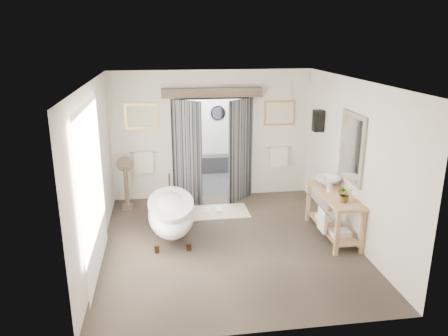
{
  "coord_description": "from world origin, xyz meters",
  "views": [
    {
      "loc": [
        -1.11,
        -7.08,
        3.64
      ],
      "look_at": [
        0.0,
        0.6,
        1.25
      ],
      "focal_mm": 35.0,
      "sensor_mm": 36.0,
      "label": 1
    }
  ],
  "objects_px": {
    "clawfoot_tub": "(171,213)",
    "vanity": "(333,211)",
    "basin": "(327,182)",
    "rug": "(220,212)"
  },
  "relations": [
    {
      "from": "clawfoot_tub",
      "to": "vanity",
      "type": "distance_m",
      "value": 3.0
    },
    {
      "from": "basin",
      "to": "clawfoot_tub",
      "type": "bearing_deg",
      "value": 161.56
    },
    {
      "from": "vanity",
      "to": "basin",
      "type": "bearing_deg",
      "value": 86.35
    },
    {
      "from": "vanity",
      "to": "rug",
      "type": "xyz_separation_m",
      "value": [
        -1.91,
        1.45,
        -0.5
      ]
    },
    {
      "from": "rug",
      "to": "basin",
      "type": "xyz_separation_m",
      "value": [
        1.94,
        -1.02,
        0.93
      ]
    },
    {
      "from": "basin",
      "to": "vanity",
      "type": "bearing_deg",
      "value": -111.15
    },
    {
      "from": "clawfoot_tub",
      "to": "rug",
      "type": "distance_m",
      "value": 1.5
    },
    {
      "from": "vanity",
      "to": "rug",
      "type": "bearing_deg",
      "value": 142.92
    },
    {
      "from": "rug",
      "to": "basin",
      "type": "height_order",
      "value": "basin"
    },
    {
      "from": "vanity",
      "to": "rug",
      "type": "height_order",
      "value": "vanity"
    }
  ]
}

